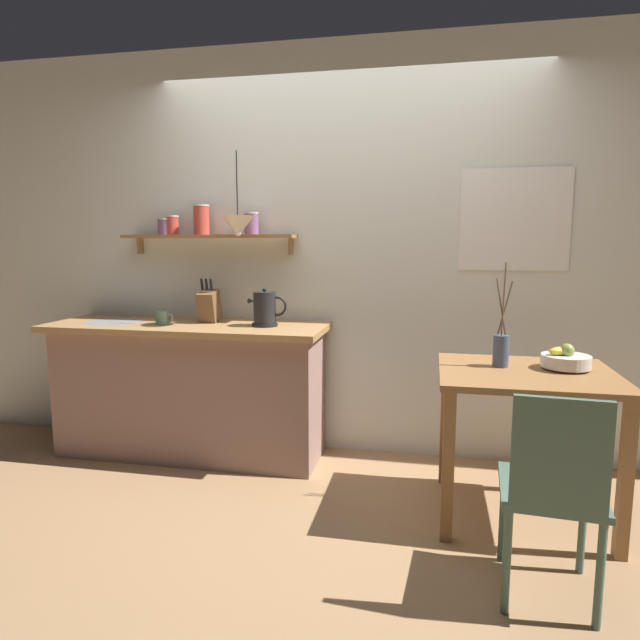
% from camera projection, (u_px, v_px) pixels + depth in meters
% --- Properties ---
extents(ground_plane, '(14.00, 14.00, 0.00)m').
position_uv_depth(ground_plane, '(328.00, 486.00, 3.23)').
color(ground_plane, '#A87F56').
extents(back_wall, '(6.80, 0.11, 2.70)m').
position_uv_depth(back_wall, '(377.00, 253.00, 3.63)').
color(back_wall, silver).
rests_on(back_wall, ground_plane).
extents(kitchen_counter, '(1.83, 0.63, 0.89)m').
position_uv_depth(kitchen_counter, '(190.00, 388.00, 3.67)').
color(kitchen_counter, gray).
rests_on(kitchen_counter, ground_plane).
extents(wall_shelf, '(1.20, 0.20, 0.33)m').
position_uv_depth(wall_shelf, '(207.00, 229.00, 3.68)').
color(wall_shelf, '#9E6B3D').
extents(dining_table, '(0.87, 0.76, 0.78)m').
position_uv_depth(dining_table, '(526.00, 397.00, 2.80)').
color(dining_table, '#9E6B3D').
rests_on(dining_table, ground_plane).
extents(dining_chair_near, '(0.42, 0.45, 0.88)m').
position_uv_depth(dining_chair_near, '(553.00, 487.00, 2.12)').
color(dining_chair_near, '#4C6B5B').
rests_on(dining_chair_near, ground_plane).
extents(fruit_bowl, '(0.24, 0.24, 0.14)m').
position_uv_depth(fruit_bowl, '(565.00, 360.00, 2.81)').
color(fruit_bowl, silver).
rests_on(fruit_bowl, dining_table).
extents(twig_vase, '(0.09, 0.08, 0.54)m').
position_uv_depth(twig_vase, '(501.00, 348.00, 2.87)').
color(twig_vase, '#475675').
rests_on(twig_vase, dining_table).
extents(electric_kettle, '(0.25, 0.17, 0.24)m').
position_uv_depth(electric_kettle, '(265.00, 309.00, 3.48)').
color(electric_kettle, black).
rests_on(electric_kettle, kitchen_counter).
extents(knife_block, '(0.11, 0.17, 0.29)m').
position_uv_depth(knife_block, '(209.00, 305.00, 3.64)').
color(knife_block, brown).
rests_on(knife_block, kitchen_counter).
extents(coffee_mug_by_sink, '(0.12, 0.08, 0.09)m').
position_uv_depth(coffee_mug_by_sink, '(162.00, 318.00, 3.55)').
color(coffee_mug_by_sink, slate).
rests_on(coffee_mug_by_sink, kitchen_counter).
extents(pendant_lamp, '(0.21, 0.21, 0.52)m').
position_uv_depth(pendant_lamp, '(238.00, 226.00, 3.40)').
color(pendant_lamp, black).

